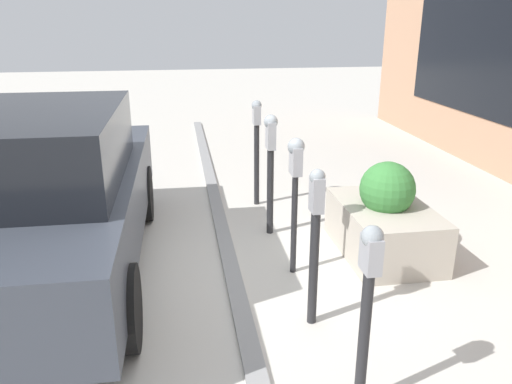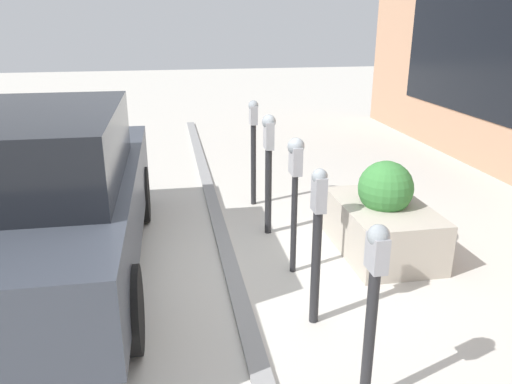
{
  "view_description": "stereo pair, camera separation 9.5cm",
  "coord_description": "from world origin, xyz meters",
  "px_view_note": "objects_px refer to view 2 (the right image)",
  "views": [
    {
      "loc": [
        -4.32,
        0.53,
        2.4
      ],
      "look_at": [
        0.0,
        -0.15,
        0.85
      ],
      "focal_mm": 35.0,
      "sensor_mm": 36.0,
      "label": 1
    },
    {
      "loc": [
        -4.3,
        0.63,
        2.4
      ],
      "look_at": [
        0.0,
        -0.15,
        0.85
      ],
      "focal_mm": 35.0,
      "sensor_mm": 36.0,
      "label": 2
    }
  ],
  "objects_px": {
    "parking_meter_nearest": "(374,292)",
    "parking_meter_farthest": "(253,138)",
    "planter_box": "(383,219)",
    "parked_car_front": "(33,197)",
    "parking_meter_fourth": "(269,155)",
    "parking_meter_middle": "(295,175)",
    "parking_meter_second": "(317,230)"
  },
  "relations": [
    {
      "from": "planter_box",
      "to": "parked_car_front",
      "type": "xyz_separation_m",
      "value": [
        0.01,
        3.43,
        0.48
      ]
    },
    {
      "from": "planter_box",
      "to": "parking_meter_middle",
      "type": "bearing_deg",
      "value": 104.13
    },
    {
      "from": "planter_box",
      "to": "parking_meter_farthest",
      "type": "bearing_deg",
      "value": 33.38
    },
    {
      "from": "parking_meter_farthest",
      "to": "planter_box",
      "type": "relative_size",
      "value": 1.04
    },
    {
      "from": "parking_meter_nearest",
      "to": "parking_meter_farthest",
      "type": "xyz_separation_m",
      "value": [
        3.76,
        0.07,
        0.07
      ]
    },
    {
      "from": "parking_meter_middle",
      "to": "parking_meter_farthest",
      "type": "xyz_separation_m",
      "value": [
        1.92,
        0.06,
        -0.1
      ]
    },
    {
      "from": "parking_meter_fourth",
      "to": "parking_meter_middle",
      "type": "bearing_deg",
      "value": -176.82
    },
    {
      "from": "parking_meter_middle",
      "to": "planter_box",
      "type": "distance_m",
      "value": 1.25
    },
    {
      "from": "parking_meter_nearest",
      "to": "parking_meter_farthest",
      "type": "height_order",
      "value": "parking_meter_farthest"
    },
    {
      "from": "parking_meter_second",
      "to": "parked_car_front",
      "type": "bearing_deg",
      "value": 64.15
    },
    {
      "from": "parking_meter_nearest",
      "to": "planter_box",
      "type": "height_order",
      "value": "parking_meter_nearest"
    },
    {
      "from": "parking_meter_middle",
      "to": "parking_meter_fourth",
      "type": "bearing_deg",
      "value": 3.18
    },
    {
      "from": "parking_meter_farthest",
      "to": "parked_car_front",
      "type": "xyz_separation_m",
      "value": [
        -1.66,
        2.33,
        -0.06
      ]
    },
    {
      "from": "parking_meter_second",
      "to": "parking_meter_farthest",
      "type": "height_order",
      "value": "parking_meter_farthest"
    },
    {
      "from": "parking_meter_second",
      "to": "planter_box",
      "type": "height_order",
      "value": "parking_meter_second"
    },
    {
      "from": "parking_meter_fourth",
      "to": "parked_car_front",
      "type": "height_order",
      "value": "parked_car_front"
    },
    {
      "from": "parking_meter_nearest",
      "to": "parked_car_front",
      "type": "bearing_deg",
      "value": 48.79
    },
    {
      "from": "parking_meter_farthest",
      "to": "parked_car_front",
      "type": "height_order",
      "value": "parked_car_front"
    },
    {
      "from": "parking_meter_nearest",
      "to": "parking_meter_middle",
      "type": "relative_size",
      "value": 0.94
    },
    {
      "from": "parking_meter_second",
      "to": "planter_box",
      "type": "bearing_deg",
      "value": -43.73
    },
    {
      "from": "parking_meter_middle",
      "to": "parked_car_front",
      "type": "height_order",
      "value": "parked_car_front"
    },
    {
      "from": "parking_meter_middle",
      "to": "parked_car_front",
      "type": "relative_size",
      "value": 0.33
    },
    {
      "from": "parking_meter_fourth",
      "to": "planter_box",
      "type": "height_order",
      "value": "parking_meter_fourth"
    },
    {
      "from": "parked_car_front",
      "to": "parking_meter_farthest",
      "type": "bearing_deg",
      "value": -54.07
    },
    {
      "from": "parking_meter_fourth",
      "to": "parked_car_front",
      "type": "relative_size",
      "value": 0.33
    },
    {
      "from": "parking_meter_middle",
      "to": "parking_meter_nearest",
      "type": "bearing_deg",
      "value": -179.56
    },
    {
      "from": "parking_meter_middle",
      "to": "parking_meter_farthest",
      "type": "height_order",
      "value": "parking_meter_farthest"
    },
    {
      "from": "parking_meter_farthest",
      "to": "planter_box",
      "type": "distance_m",
      "value": 2.06
    },
    {
      "from": "planter_box",
      "to": "parked_car_front",
      "type": "bearing_deg",
      "value": 89.89
    },
    {
      "from": "parking_meter_fourth",
      "to": "parking_meter_farthest",
      "type": "relative_size",
      "value": 1.0
    },
    {
      "from": "parking_meter_middle",
      "to": "parking_meter_farthest",
      "type": "distance_m",
      "value": 1.93
    },
    {
      "from": "parking_meter_second",
      "to": "parking_meter_farthest",
      "type": "bearing_deg",
      "value": 0.3
    }
  ]
}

